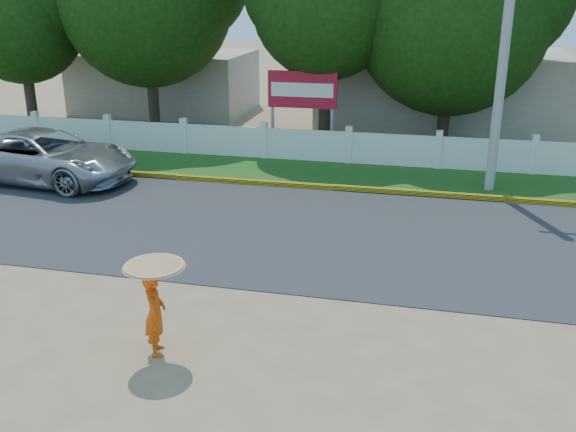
% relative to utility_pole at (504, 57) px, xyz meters
% --- Properties ---
extents(ground, '(120.00, 120.00, 0.00)m').
position_rel_utility_pole_xyz_m(ground, '(-4.55, -9.11, -3.92)').
color(ground, '#9E8460').
rests_on(ground, ground).
extents(road, '(60.00, 7.00, 0.02)m').
position_rel_utility_pole_xyz_m(road, '(-4.55, -4.61, -3.91)').
color(road, '#38383A').
rests_on(road, ground).
extents(grass_verge, '(60.00, 3.50, 0.03)m').
position_rel_utility_pole_xyz_m(grass_verge, '(-4.55, 0.64, -3.90)').
color(grass_verge, '#2D601E').
rests_on(grass_verge, ground).
extents(curb, '(40.00, 0.18, 0.16)m').
position_rel_utility_pole_xyz_m(curb, '(-4.55, -1.06, -3.84)').
color(curb, yellow).
rests_on(curb, ground).
extents(fence, '(40.00, 0.10, 1.10)m').
position_rel_utility_pole_xyz_m(fence, '(-4.55, 2.09, -3.37)').
color(fence, silver).
rests_on(fence, ground).
extents(building_near, '(10.00, 6.00, 3.20)m').
position_rel_utility_pole_xyz_m(building_near, '(-1.55, 8.89, -2.32)').
color(building_near, '#B7AD99').
rests_on(building_near, ground).
extents(building_far, '(8.00, 5.00, 2.80)m').
position_rel_utility_pole_xyz_m(building_far, '(-14.55, 9.89, -2.52)').
color(building_far, '#B7AD99').
rests_on(building_far, ground).
extents(utility_pole, '(0.28, 0.28, 7.83)m').
position_rel_utility_pole_xyz_m(utility_pole, '(0.00, 0.00, 0.00)').
color(utility_pole, '#999896').
rests_on(utility_pole, ground).
extents(vehicle, '(5.98, 3.20, 1.60)m').
position_rel_utility_pole_xyz_m(vehicle, '(-13.45, -2.14, -3.12)').
color(vehicle, '#A4A8AC').
rests_on(vehicle, ground).
extents(monk_with_parasol, '(1.00, 1.00, 1.82)m').
position_rel_utility_pole_xyz_m(monk_with_parasol, '(-5.95, -10.67, -2.73)').
color(monk_with_parasol, '#DB4A0B').
rests_on(monk_with_parasol, ground).
extents(billboard, '(2.50, 0.13, 2.95)m').
position_rel_utility_pole_xyz_m(billboard, '(-6.42, 3.19, -1.78)').
color(billboard, gray).
rests_on(billboard, ground).
extents(tree_row, '(34.38, 7.26, 9.24)m').
position_rel_utility_pole_xyz_m(tree_row, '(-3.01, 5.08, 1.21)').
color(tree_row, '#473828').
rests_on(tree_row, ground).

